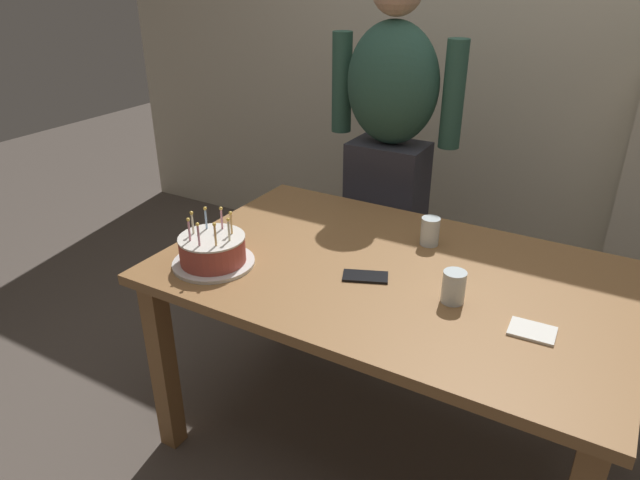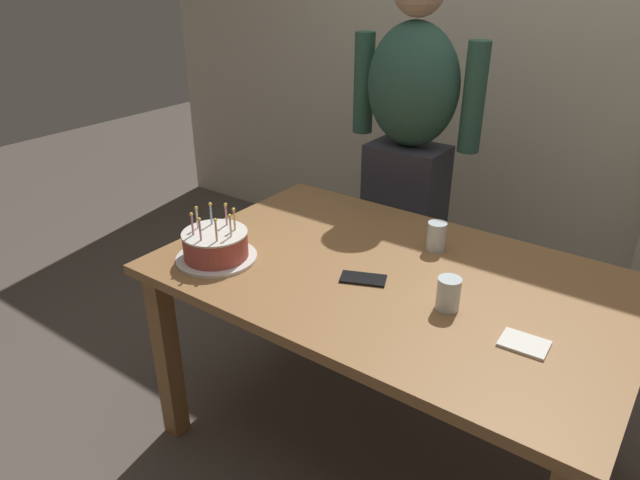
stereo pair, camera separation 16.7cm
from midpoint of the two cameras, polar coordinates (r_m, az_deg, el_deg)
The scene contains 9 objects.
ground_plane at distance 2.33m, azimuth 8.31°, elevation -19.40°, with size 10.00×10.00×0.00m, color #564C44.
back_wall at distance 3.14m, azimuth 24.23°, elevation 17.57°, with size 5.20×0.10×2.60m, color beige.
dining_table at distance 1.92m, azimuth 9.53°, elevation -5.83°, with size 1.50×0.96×0.74m.
birthday_cake at distance 1.93m, azimuth -7.96°, elevation -0.69°, with size 0.27×0.27×0.18m.
water_glass_near at distance 1.70m, azimuth 15.48°, elevation -5.27°, with size 0.07×0.07×0.10m, color silver.
water_glass_far at distance 2.03m, azimuth 13.88°, elevation 0.32°, with size 0.07×0.07×0.10m, color silver.
cell_phone at distance 1.82m, azimuth 6.97°, elevation -3.93°, with size 0.14×0.07×0.01m, color black.
napkin_stack at distance 1.64m, azimuth 22.54°, elevation -9.62°, with size 0.12×0.09×0.01m, color white.
person_man_bearded at distance 2.60m, azimuth 10.63°, elevation 8.27°, with size 0.61×0.27×1.66m.
Camera 2 is at (0.76, -1.44, 1.65)m, focal length 32.04 mm.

